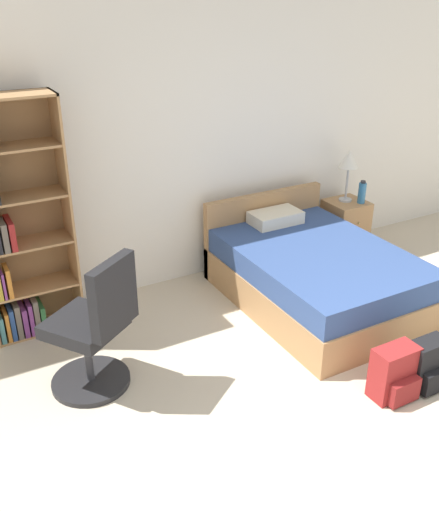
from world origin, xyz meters
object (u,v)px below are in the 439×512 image
(bed, at_px, (313,273))
(backpack_red, at_px, (395,374))
(office_chair, at_px, (95,331))
(nightstand, at_px, (345,227))
(water_bottle, at_px, (362,192))
(backpack_black, at_px, (427,366))
(bookshelf, at_px, (12,231))
(table_lamp, at_px, (349,161))

(bed, relative_size, backpack_red, 4.75)
(office_chair, xyz_separation_m, nightstand, (3.11, 0.97, -0.19))
(nightstand, relative_size, water_bottle, 2.40)
(bed, xyz_separation_m, backpack_black, (-0.03, -1.43, -0.10))
(nightstand, bearing_deg, backpack_red, -121.58)
(bed, relative_size, nightstand, 3.24)
(nightstand, distance_m, backpack_red, 2.46)
(bookshelf, relative_size, water_bottle, 8.11)
(office_chair, relative_size, table_lamp, 1.95)
(office_chair, relative_size, water_bottle, 4.40)
(nightstand, bearing_deg, bookshelf, 179.02)
(bed, relative_size, water_bottle, 7.77)
(backpack_black, bearing_deg, bookshelf, 137.79)
(bookshelf, relative_size, bed, 1.04)
(bookshelf, bearing_deg, backpack_red, -45.33)
(nightstand, xyz_separation_m, backpack_black, (-1.00, -2.13, -0.11))
(bookshelf, xyz_separation_m, bed, (2.45, -0.76, -0.65))
(table_lamp, bearing_deg, nightstand, -88.14)
(bed, height_order, nightstand, bed)
(bookshelf, bearing_deg, water_bottle, -2.56)
(office_chair, bearing_deg, bookshelf, 106.53)
(bookshelf, bearing_deg, office_chair, -73.47)
(office_chair, height_order, nightstand, office_chair)
(backpack_black, bearing_deg, water_bottle, 61.46)
(bookshelf, distance_m, bed, 2.65)
(water_bottle, bearing_deg, bed, -150.58)
(water_bottle, bearing_deg, table_lamp, 127.87)
(backpack_red, bearing_deg, office_chair, 148.38)
(nightstand, height_order, table_lamp, table_lamp)
(bed, xyz_separation_m, table_lamp, (0.97, 0.74, 0.74))
(nightstand, xyz_separation_m, table_lamp, (-0.00, 0.03, 0.73))
(bed, bearing_deg, office_chair, -172.82)
(bed, distance_m, backpack_black, 1.43)
(table_lamp, xyz_separation_m, backpack_black, (-1.00, -2.17, -0.84))
(water_bottle, height_order, backpack_red, water_bottle)
(bookshelf, distance_m, backpack_red, 3.12)
(bookshelf, relative_size, backpack_black, 5.09)
(bookshelf, xyz_separation_m, office_chair, (0.31, -1.03, -0.45))
(office_chair, distance_m, table_lamp, 3.31)
(bookshelf, height_order, office_chair, bookshelf)
(bookshelf, relative_size, nightstand, 3.38)
(office_chair, height_order, backpack_red, office_chair)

